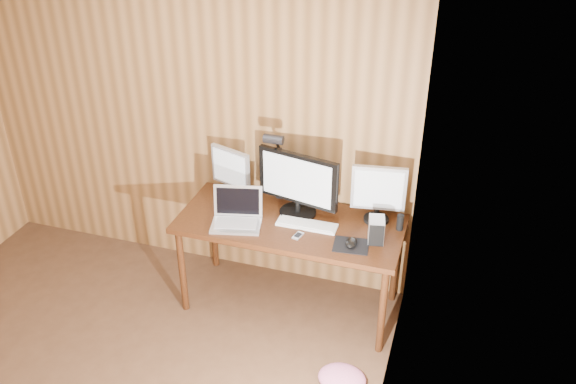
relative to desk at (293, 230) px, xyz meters
The scene contains 14 objects.
room_shell 2.04m from the desk, 118.65° to the right, with size 4.00×4.00×4.00m.
desk is the anchor object (origin of this frame).
monitor_center 0.38m from the desk, 67.38° to the left, with size 0.61×0.27×0.48m.
monitor_left 0.64m from the desk, 164.99° to the left, with size 0.34×0.16×0.39m.
monitor_right 0.69m from the desk, 12.23° to the left, with size 0.38×0.18×0.43m.
laptop 0.44m from the desk, 152.17° to the right, with size 0.40×0.34×0.25m.
keyboard 0.21m from the desk, 34.82° to the right, with size 0.43×0.13×0.02m.
mousepad 0.55m from the desk, 26.11° to the right, with size 0.24×0.19×0.00m, color black.
mouse 0.55m from the desk, 26.11° to the right, with size 0.07×0.12×0.04m, color black.
hard_drive 0.66m from the desk, 10.99° to the right, with size 0.13×0.17×0.17m.
phone 0.29m from the desk, 65.50° to the right, with size 0.07×0.10×0.01m.
speaker 0.78m from the desk, ahead, with size 0.05×0.05×0.12m, color black.
desk_lamp 0.55m from the desk, 137.52° to the left, with size 0.14×0.20×0.61m.
fabric_pile 1.10m from the desk, 52.70° to the right, with size 0.32×0.26×0.10m, color #C76087, non-canonical shape.
Camera 1 is at (2.00, -1.84, 3.10)m, focal length 38.00 mm.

